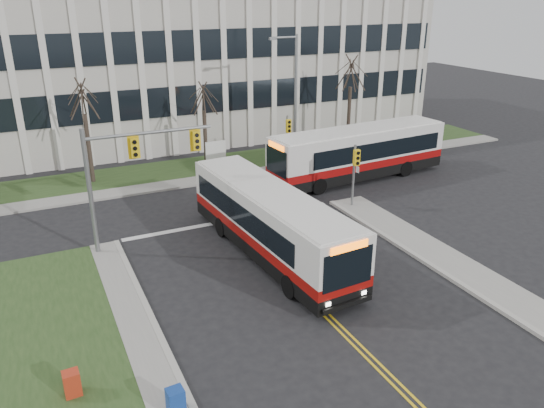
{
  "coord_description": "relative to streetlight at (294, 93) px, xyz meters",
  "views": [
    {
      "loc": [
        -9.55,
        -17.23,
        11.8
      ],
      "look_at": [
        0.98,
        4.93,
        2.0
      ],
      "focal_mm": 35.0,
      "sensor_mm": 36.0,
      "label": 1
    }
  ],
  "objects": [
    {
      "name": "ground",
      "position": [
        -8.03,
        -16.2,
        -5.19
      ],
      "size": [
        120.0,
        120.0,
        0.0
      ],
      "primitive_type": "plane",
      "color": "black",
      "rests_on": "ground"
    },
    {
      "name": "sidewalk_east",
      "position": [
        -0.53,
        -21.2,
        -5.12
      ],
      "size": [
        2.0,
        26.0,
        0.14
      ],
      "primitive_type": "cube",
      "color": "#9E9B93",
      "rests_on": "ground"
    },
    {
      "name": "sidewalk_cross",
      "position": [
        -3.03,
        -1.0,
        -5.12
      ],
      "size": [
        44.0,
        1.6,
        0.14
      ],
      "primitive_type": "cube",
      "color": "#9E9B93",
      "rests_on": "ground"
    },
    {
      "name": "building_lawn",
      "position": [
        -3.03,
        1.8,
        -5.13
      ],
      "size": [
        44.0,
        5.0,
        0.12
      ],
      "primitive_type": "cube",
      "color": "#28421C",
      "rests_on": "ground"
    },
    {
      "name": "office_building",
      "position": [
        -3.03,
        13.8,
        0.81
      ],
      "size": [
        40.0,
        16.0,
        12.0
      ],
      "primitive_type": "cube",
      "color": "beige",
      "rests_on": "ground"
    },
    {
      "name": "mast_arm_signal",
      "position": [
        -13.65,
        -9.04,
        -0.94
      ],
      "size": [
        6.11,
        0.38,
        6.2
      ],
      "color": "slate",
      "rests_on": "ground"
    },
    {
      "name": "signal_pole_near",
      "position": [
        -0.83,
        -9.3,
        -2.69
      ],
      "size": [
        0.34,
        0.39,
        3.8
      ],
      "color": "slate",
      "rests_on": "ground"
    },
    {
      "name": "signal_pole_far",
      "position": [
        -0.83,
        -0.8,
        -2.69
      ],
      "size": [
        0.34,
        0.39,
        3.8
      ],
      "color": "slate",
      "rests_on": "ground"
    },
    {
      "name": "streetlight",
      "position": [
        0.0,
        0.0,
        0.0
      ],
      "size": [
        2.15,
        0.25,
        9.2
      ],
      "color": "slate",
      "rests_on": "ground"
    },
    {
      "name": "directory_sign",
      "position": [
        -5.53,
        1.3,
        -4.02
      ],
      "size": [
        1.5,
        0.12,
        2.0
      ],
      "color": "slate",
      "rests_on": "ground"
    },
    {
      "name": "tree_left",
      "position": [
        -14.03,
        1.8,
        0.32
      ],
      "size": [
        1.8,
        1.8,
        7.7
      ],
      "color": "#42352B",
      "rests_on": "ground"
    },
    {
      "name": "tree_mid",
      "position": [
        -6.03,
        2.0,
        -0.31
      ],
      "size": [
        1.8,
        1.8,
        6.82
      ],
      "color": "#42352B",
      "rests_on": "ground"
    },
    {
      "name": "tree_right",
      "position": [
        5.97,
        1.8,
        0.71
      ],
      "size": [
        1.8,
        1.8,
        8.25
      ],
      "color": "#42352B",
      "rests_on": "ground"
    },
    {
      "name": "bus_main",
      "position": [
        -7.78,
        -12.62,
        -3.58
      ],
      "size": [
        3.45,
        12.26,
        3.23
      ],
      "primitive_type": null,
      "rotation": [
        0.0,
        0.0,
        0.07
      ],
      "color": "silver",
      "rests_on": "ground"
    },
    {
      "name": "bus_cross",
      "position": [
        2.4,
        -4.93,
        -3.49
      ],
      "size": [
        12.93,
        3.74,
        3.4
      ],
      "primitive_type": null,
      "rotation": [
        0.0,
        0.0,
        -1.49
      ],
      "color": "silver",
      "rests_on": "ground"
    },
    {
      "name": "newspaper_box_blue",
      "position": [
        -14.83,
        -20.98,
        -4.72
      ],
      "size": [
        0.53,
        0.48,
        0.95
      ],
      "primitive_type": "cube",
      "rotation": [
        0.0,
        0.0,
        0.07
      ],
      "color": "navy",
      "rests_on": "ground"
    },
    {
      "name": "newspaper_box_red",
      "position": [
        -17.53,
        -18.85,
        -4.72
      ],
      "size": [
        0.52,
        0.47,
        0.95
      ],
      "primitive_type": "cube",
      "rotation": [
        0.0,
        0.0,
        0.05
      ],
      "color": "#AF2D16",
      "rests_on": "ground"
    }
  ]
}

